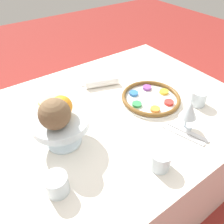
% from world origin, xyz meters
% --- Properties ---
extents(ground_plane, '(8.00, 8.00, 0.00)m').
position_xyz_m(ground_plane, '(0.00, 0.00, 0.00)').
color(ground_plane, maroon).
extents(dining_table, '(1.27, 0.97, 0.76)m').
position_xyz_m(dining_table, '(0.00, 0.00, 0.38)').
color(dining_table, silver).
rests_on(dining_table, ground_plane).
extents(seder_plate, '(0.29, 0.29, 0.03)m').
position_xyz_m(seder_plate, '(-0.19, 0.05, 0.77)').
color(seder_plate, white).
rests_on(seder_plate, dining_table).
extents(wine_glass, '(0.07, 0.07, 0.14)m').
position_xyz_m(wine_glass, '(-0.18, 0.27, 0.85)').
color(wine_glass, silver).
rests_on(wine_glass, dining_table).
extents(fruit_stand, '(0.22, 0.22, 0.12)m').
position_xyz_m(fruit_stand, '(0.28, 0.05, 0.85)').
color(fruit_stand, silver).
rests_on(fruit_stand, dining_table).
extents(orange_fruit, '(0.08, 0.08, 0.08)m').
position_xyz_m(orange_fruit, '(0.26, 0.04, 0.92)').
color(orange_fruit, orange).
rests_on(orange_fruit, fruit_stand).
extents(coconut, '(0.11, 0.11, 0.11)m').
position_xyz_m(coconut, '(0.30, 0.08, 0.94)').
color(coconut, brown).
rests_on(coconut, fruit_stand).
extents(bread_plate, '(0.18, 0.18, 0.02)m').
position_xyz_m(bread_plate, '(0.22, -0.19, 0.76)').
color(bread_plate, tan).
rests_on(bread_plate, dining_table).
extents(napkin_roll, '(0.19, 0.10, 0.05)m').
position_xyz_m(napkin_roll, '(-0.07, -0.20, 0.78)').
color(napkin_roll, white).
rests_on(napkin_roll, dining_table).
extents(cup_near, '(0.08, 0.08, 0.07)m').
position_xyz_m(cup_near, '(0.05, 0.36, 0.79)').
color(cup_near, silver).
rests_on(cup_near, dining_table).
extents(cup_mid, '(0.08, 0.08, 0.07)m').
position_xyz_m(cup_mid, '(-0.36, 0.20, 0.79)').
color(cup_mid, silver).
rests_on(cup_mid, dining_table).
extents(cup_far, '(0.08, 0.08, 0.07)m').
position_xyz_m(cup_far, '(0.39, 0.24, 0.79)').
color(cup_far, silver).
rests_on(cup_far, dining_table).
extents(fork_left, '(0.07, 0.18, 0.01)m').
position_xyz_m(fork_left, '(-0.17, 0.30, 0.76)').
color(fork_left, silver).
rests_on(fork_left, dining_table).
extents(fork_right, '(0.08, 0.18, 0.01)m').
position_xyz_m(fork_right, '(-0.14, 0.30, 0.76)').
color(fork_right, silver).
rests_on(fork_right, dining_table).
extents(spoon, '(0.17, 0.06, 0.01)m').
position_xyz_m(spoon, '(-0.05, -0.25, 0.76)').
color(spoon, silver).
rests_on(spoon, dining_table).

